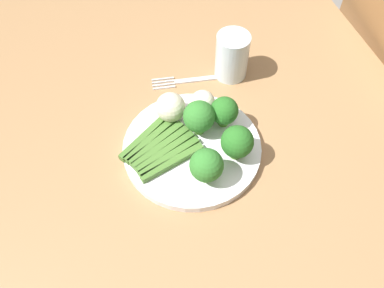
{
  "coord_description": "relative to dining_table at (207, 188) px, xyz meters",
  "views": [
    {
      "loc": [
        -0.37,
        0.14,
        1.36
      ],
      "look_at": [
        0.03,
        0.02,
        0.77
      ],
      "focal_mm": 39.16,
      "sensor_mm": 36.0,
      "label": 1
    }
  ],
  "objects": [
    {
      "name": "ground_plane",
      "position": [
        0.0,
        0.0,
        -0.66
      ],
      "size": [
        6.0,
        6.0,
        0.02
      ],
      "primitive_type": "cube",
      "color": "gray"
    },
    {
      "name": "dining_table",
      "position": [
        0.0,
        0.0,
        0.0
      ],
      "size": [
        1.48,
        0.85,
        0.75
      ],
      "color": "#9E754C",
      "rests_on": "ground_plane"
    },
    {
      "name": "plate",
      "position": [
        0.03,
        0.02,
        0.11
      ],
      "size": [
        0.24,
        0.24,
        0.01
      ],
      "primitive_type": "cylinder",
      "color": "white",
      "rests_on": "dining_table"
    },
    {
      "name": "asparagus_bundle",
      "position": [
        0.03,
        0.08,
        0.12
      ],
      "size": [
        0.13,
        0.14,
        0.01
      ],
      "rotation": [
        0.0,
        0.0,
        5.14
      ],
      "color": "#47752D",
      "rests_on": "plate"
    },
    {
      "name": "broccoli_left",
      "position": [
        -0.04,
        0.02,
        0.16
      ],
      "size": [
        0.06,
        0.06,
        0.07
      ],
      "color": "#609E3D",
      "rests_on": "plate"
    },
    {
      "name": "broccoli_front",
      "position": [
        0.06,
        -0.05,
        0.15
      ],
      "size": [
        0.05,
        0.05,
        0.06
      ],
      "color": "#568E33",
      "rests_on": "plate"
    },
    {
      "name": "broccoli_outer_edge",
      "position": [
        -0.01,
        -0.04,
        0.16
      ],
      "size": [
        0.06,
        0.06,
        0.07
      ],
      "color": "#568E33",
      "rests_on": "plate"
    },
    {
      "name": "broccoli_front_left",
      "position": [
        0.06,
        0.0,
        0.16
      ],
      "size": [
        0.06,
        0.06,
        0.07
      ],
      "color": "#609E3D",
      "rests_on": "plate"
    },
    {
      "name": "cauliflower_right",
      "position": [
        0.1,
        -0.02,
        0.14
      ],
      "size": [
        0.05,
        0.05,
        0.05
      ],
      "primitive_type": "sphere",
      "color": "silver",
      "rests_on": "plate"
    },
    {
      "name": "cauliflower_near_center",
      "position": [
        0.1,
        0.04,
        0.14
      ],
      "size": [
        0.05,
        0.05,
        0.05
      ],
      "primitive_type": "sphere",
      "color": "beige",
      "rests_on": "plate"
    },
    {
      "name": "fork",
      "position": [
        0.19,
        -0.03,
        0.1
      ],
      "size": [
        0.04,
        0.17,
        0.0
      ],
      "rotation": [
        0.0,
        0.0,
        1.43
      ],
      "color": "silver",
      "rests_on": "dining_table"
    },
    {
      "name": "water_glass",
      "position": [
        0.19,
        -0.11,
        0.15
      ],
      "size": [
        0.06,
        0.06,
        0.09
      ],
      "primitive_type": "cylinder",
      "color": "silver",
      "rests_on": "dining_table"
    }
  ]
}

